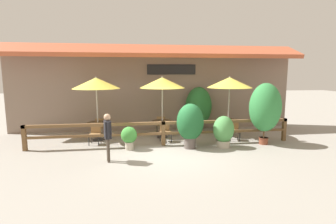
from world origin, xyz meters
TOP-DOWN VIEW (x-y plane):
  - ground_plane at (0.00, 0.00)m, footprint 60.00×60.00m
  - building_facade at (0.00, 4.10)m, footprint 14.28×1.49m
  - patio_railing at (0.00, 1.05)m, footprint 10.40×0.14m
  - patio_umbrella_near at (-2.64, 2.27)m, footprint 1.97×1.97m
  - dining_table_near at (-2.64, 2.27)m, footprint 0.90×0.90m
  - chair_near_streetside at (-2.68, 1.61)m, footprint 0.47×0.47m
  - chair_near_wallside at (-2.61, 2.93)m, footprint 0.44×0.44m
  - patio_umbrella_middle at (0.12, 2.35)m, footprint 1.97×1.97m
  - dining_table_middle at (0.12, 2.35)m, footprint 0.90×0.90m
  - chair_middle_streetside at (0.16, 1.62)m, footprint 0.46×0.46m
  - chair_middle_wallside at (0.14, 3.07)m, footprint 0.47×0.47m
  - patio_umbrella_far at (3.08, 2.13)m, footprint 1.97×1.97m
  - dining_table_far at (3.08, 2.13)m, footprint 0.90×0.90m
  - chair_far_streetside at (3.09, 1.44)m, footprint 0.50×0.50m
  - chair_far_wallside at (3.11, 2.83)m, footprint 0.43×0.43m
  - potted_plant_tall_tropical at (4.01, 0.66)m, footprint 1.26×1.13m
  - potted_plant_corner_fern at (0.96, 0.52)m, footprint 1.03×0.92m
  - potted_plant_entrance_palm at (-1.33, 0.65)m, footprint 0.59×0.53m
  - potted_plant_broad_leaf at (2.25, 0.46)m, footprint 0.80×0.72m
  - potted_plant_small_flowering at (2.08, 3.55)m, footprint 1.29×1.16m
  - pedestrian at (-1.99, -0.61)m, footprint 0.28×0.54m

SIDE VIEW (x-z plane):
  - ground_plane at x=0.00m, z-range 0.00..0.00m
  - chair_near_streetside at x=-2.68m, z-range 0.04..0.88m
  - chair_near_wallside at x=-2.61m, z-range 0.04..0.88m
  - chair_middle_streetside at x=0.16m, z-range 0.04..0.88m
  - chair_middle_wallside at x=0.14m, z-range 0.04..0.88m
  - chair_far_streetside at x=3.09m, z-range 0.04..0.88m
  - chair_far_wallside at x=3.11m, z-range 0.04..0.88m
  - potted_plant_entrance_palm at x=-1.33m, z-range 0.07..0.93m
  - dining_table_near at x=-2.64m, z-range 0.23..0.99m
  - dining_table_middle at x=0.12m, z-range 0.23..0.99m
  - dining_table_far at x=3.08m, z-range 0.23..0.99m
  - potted_plant_broad_leaf at x=2.25m, z-range 0.03..1.25m
  - patio_railing at x=0.00m, z-range 0.22..1.17m
  - potted_plant_corner_fern at x=0.96m, z-range 0.11..1.81m
  - pedestrian at x=-1.99m, z-range 0.22..1.79m
  - potted_plant_small_flowering at x=2.08m, z-range 0.10..2.26m
  - potted_plant_tall_tropical at x=4.01m, z-range 0.24..2.69m
  - building_facade at x=0.00m, z-range 0.05..4.28m
  - patio_umbrella_near at x=-2.64m, z-range 1.07..3.75m
  - patio_umbrella_middle at x=0.12m, z-range 1.07..3.75m
  - patio_umbrella_far at x=3.08m, z-range 1.07..3.75m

